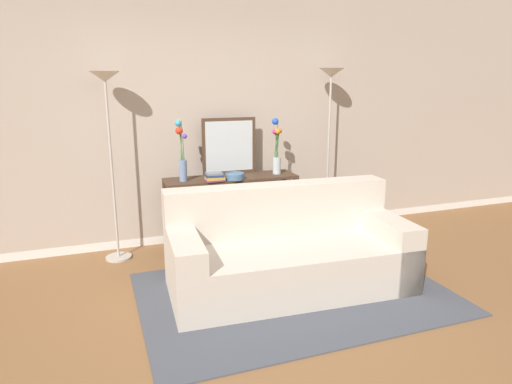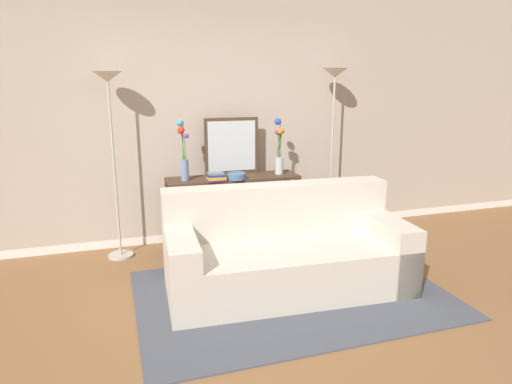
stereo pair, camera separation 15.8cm
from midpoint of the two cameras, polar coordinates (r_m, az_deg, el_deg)
The scene contains 13 objects.
ground_plane at distance 3.46m, azimuth 2.77°, elevation -17.53°, with size 16.00×16.00×0.02m, color brown.
back_wall at distance 5.11m, azimuth -5.98°, elevation 10.47°, with size 12.00×0.15×2.99m.
area_rug at distance 4.01m, azimuth 5.65°, elevation -12.64°, with size 2.60×1.76×0.01m.
couch at distance 4.03m, azimuth 4.87°, elevation -7.77°, with size 2.12×1.04×0.88m.
console_table at distance 4.95m, azimuth -1.94°, elevation -0.68°, with size 1.43×0.39×0.78m.
floor_lamp_left at distance 4.65m, azimuth -16.97°, elevation 9.38°, with size 0.28×0.28×1.88m.
floor_lamp_right at distance 5.27m, azimuth 10.64°, elevation 10.61°, with size 0.28×0.28×1.92m.
wall_mirror at distance 5.00m, azimuth -2.17°, elevation 5.81°, with size 0.61×0.02×0.62m.
vase_tall_flowers at distance 4.70m, azimuth -8.18°, elevation 4.90°, with size 0.12×0.11×0.63m.
vase_short_flowers at distance 5.01m, azimuth 3.85°, elevation 5.49°, with size 0.12×0.13×0.61m.
fruit_bowl at distance 4.77m, azimuth -1.54°, elevation 2.04°, with size 0.21×0.21×0.07m.
book_stack at distance 4.71m, azimuth -4.10°, elevation 1.93°, with size 0.21×0.16×0.09m.
book_row_under_console at distance 5.01m, azimuth -5.91°, elevation -6.50°, with size 0.44×0.17×0.12m.
Camera 2 is at (-0.98, -2.78, 1.80)m, focal length 31.75 mm.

